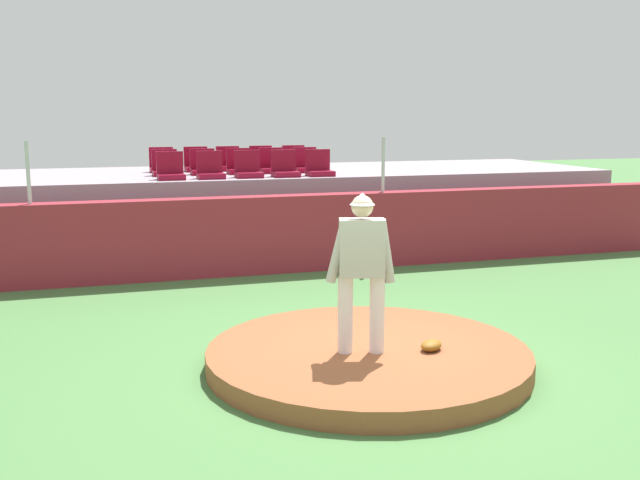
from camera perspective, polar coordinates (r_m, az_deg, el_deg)
The scene contains 24 objects.
ground_plane at distance 8.23m, azimuth 3.69°, elevation -9.69°, with size 60.00×60.00×0.00m, color #49793F.
pitchers_mound at distance 8.19m, azimuth 3.70°, elevation -8.99°, with size 3.52×3.52×0.21m, color brown.
pitcher at distance 7.76m, azimuth 3.23°, elevation -1.62°, with size 0.73×0.37×1.71m.
baseball at distance 9.22m, azimuth 4.47°, elevation -5.90°, with size 0.07×0.07×0.07m, color white.
fielding_glove at distance 8.13m, azimuth 8.56°, elevation -8.02°, with size 0.30×0.20×0.11m, color brown.
brick_barrier at distance 12.77m, azimuth -4.35°, elevation 0.42°, with size 15.99×0.40×1.33m, color maroon.
fence_post_left at distance 12.35m, azimuth -21.54°, elevation 4.85°, with size 0.06×0.06×0.98m, color silver.
fence_post_right at distance 13.29m, azimuth 4.88°, elevation 5.80°, with size 0.06×0.06×0.98m, color silver.
bleacher_platform at distance 15.44m, azimuth -6.66°, elevation 2.40°, with size 15.37×3.97×1.54m, color gray.
stadium_chair_0 at distance 13.72m, azimuth -11.42°, elevation 5.24°, with size 0.48×0.44×0.50m.
stadium_chair_1 at distance 13.81m, azimuth -8.43°, elevation 5.36°, with size 0.48×0.44×0.50m.
stadium_chair_2 at distance 13.95m, azimuth -5.55°, elevation 5.46°, with size 0.48×0.44×0.50m.
stadium_chair_3 at distance 14.07m, azimuth -2.73°, elevation 5.53°, with size 0.48×0.44×0.50m.
stadium_chair_4 at distance 14.24m, azimuth -0.07°, elevation 5.59°, with size 0.48×0.44×0.50m.
stadium_chair_5 at distance 14.59m, azimuth -11.83°, elevation 5.49°, with size 0.48×0.44×0.50m.
stadium_chair_6 at distance 14.71m, azimuth -8.98°, elevation 5.61°, with size 0.48×0.44×0.50m.
stadium_chair_7 at distance 14.80m, azimuth -6.21°, elevation 5.69°, with size 0.48×0.44×0.50m.
stadium_chair_8 at distance 14.96m, azimuth -3.73°, elevation 5.77°, with size 0.48×0.44×0.50m.
stadium_chair_9 at distance 15.13m, azimuth -1.09°, elevation 5.84°, with size 0.48×0.44×0.50m.
stadium_chair_10 at distance 15.48m, azimuth -12.07°, elevation 5.72°, with size 0.48×0.44×0.50m.
stadium_chair_11 at distance 15.56m, azimuth -9.48°, elevation 5.82°, with size 0.48×0.44×0.50m.
stadium_chair_12 at distance 15.66m, azimuth -7.05°, elevation 5.90°, with size 0.48×0.44×0.50m.
stadium_chair_13 at distance 15.84m, azimuth -4.50°, elevation 5.99°, with size 0.48×0.44×0.50m.
stadium_chair_14 at distance 16.00m, azimuth -1.97°, elevation 6.05°, with size 0.48×0.44×0.50m.
Camera 1 is at (-2.78, -7.24, 2.74)m, focal length 41.61 mm.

